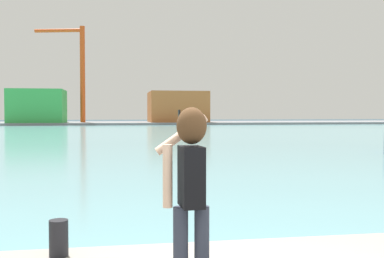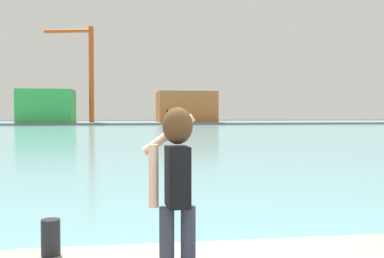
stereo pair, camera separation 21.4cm
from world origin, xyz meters
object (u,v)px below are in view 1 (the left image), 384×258
object	(u,v)px
person_photographer	(190,180)
warehouse_right	(177,107)
harbor_bollard	(59,238)
warehouse_left	(38,106)
port_crane	(78,66)

from	to	relation	value
person_photographer	warehouse_right	size ratio (longest dim) A/B	0.15
harbor_bollard	warehouse_left	bearing A→B (deg)	99.23
warehouse_left	port_crane	distance (m)	11.18
harbor_bollard	person_photographer	bearing A→B (deg)	-45.45
warehouse_right	port_crane	bearing A→B (deg)	-178.75
port_crane	harbor_bollard	bearing A→B (deg)	-85.74
person_photographer	warehouse_left	world-z (taller)	warehouse_left
port_crane	person_photographer	bearing A→B (deg)	-84.95
warehouse_right	port_crane	size ratio (longest dim) A/B	0.61
person_photographer	port_crane	bearing A→B (deg)	2.51
warehouse_right	person_photographer	bearing A→B (deg)	-97.67
person_photographer	harbor_bollard	xyz separation A→B (m)	(-1.34, 1.37, -0.85)
person_photographer	port_crane	distance (m)	90.48
person_photographer	warehouse_right	world-z (taller)	warehouse_right
warehouse_right	harbor_bollard	bearing A→B (deg)	-98.64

